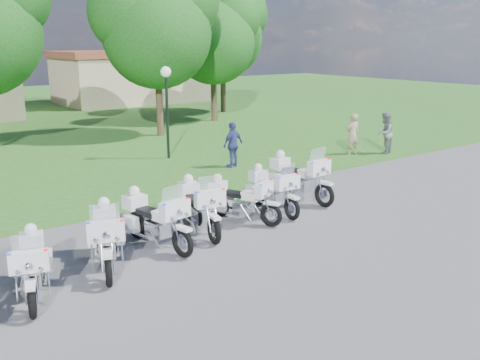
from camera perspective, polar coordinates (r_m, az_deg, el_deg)
ground at (r=14.40m, az=-0.11°, el=-5.19°), size 100.00×100.00×0.00m
motorcycle_1 at (r=11.31m, az=-21.31°, el=-8.44°), size 1.17×2.22×1.53m
motorcycle_2 at (r=12.20m, az=-14.10°, el=-5.84°), size 1.39×2.38×1.68m
motorcycle_3 at (r=13.16m, az=-9.13°, el=-4.08°), size 1.09×2.48×1.68m
motorcycle_4 at (r=14.04m, az=-4.42°, el=-2.72°), size 1.13×2.48×1.68m
motorcycle_5 at (r=14.79m, az=-0.00°, el=-2.00°), size 1.35×2.15×1.55m
motorcycle_6 at (r=15.70m, az=3.42°, el=-0.99°), size 0.87×2.35×1.58m
motorcycle_7 at (r=16.93m, az=6.23°, el=0.40°), size 0.96×2.65×1.78m
lamp_post at (r=22.66m, az=-7.86°, el=9.58°), size 0.44×0.44×3.86m
tree_2 at (r=28.38m, az=-9.04°, el=16.23°), size 6.52×5.56×8.70m
tree_3 at (r=33.54m, az=-2.99°, el=15.27°), size 5.97×5.09×7.95m
tree_4 at (r=37.75m, az=-1.96°, el=15.75°), size 6.37×5.43×8.49m
building_east at (r=45.21m, az=-11.64°, el=10.78°), size 11.44×7.28×4.10m
bystander_a at (r=24.05m, az=11.92°, el=4.80°), size 0.72×0.53×1.81m
bystander_b at (r=24.54m, az=15.18°, el=4.85°), size 1.09×0.98×1.85m
bystander_c at (r=21.14m, az=-0.75°, el=3.79°), size 1.13×0.67×1.81m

